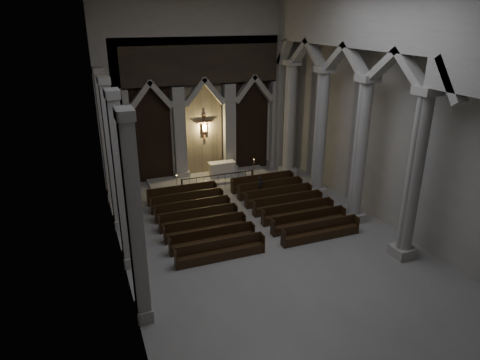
{
  "coord_description": "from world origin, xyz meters",
  "views": [
    {
      "loc": [
        -8.15,
        -16.28,
        10.78
      ],
      "look_at": [
        -0.69,
        3.0,
        2.77
      ],
      "focal_mm": 32.0,
      "sensor_mm": 36.0,
      "label": 1
    }
  ],
  "objects_px": {
    "altar": "(222,168)",
    "candle_stand_right": "(254,174)",
    "candle_stand_left": "(177,188)",
    "pews": "(245,213)",
    "altar_rail": "(218,179)",
    "worshipper": "(260,187)"
  },
  "relations": [
    {
      "from": "altar",
      "to": "candle_stand_left",
      "type": "relative_size",
      "value": 1.51
    },
    {
      "from": "altar",
      "to": "candle_stand_right",
      "type": "distance_m",
      "value": 2.34
    },
    {
      "from": "candle_stand_left",
      "to": "worshipper",
      "type": "height_order",
      "value": "worshipper"
    },
    {
      "from": "altar",
      "to": "pews",
      "type": "relative_size",
      "value": 0.19
    },
    {
      "from": "candle_stand_right",
      "to": "candle_stand_left",
      "type": "bearing_deg",
      "value": -175.71
    },
    {
      "from": "altar_rail",
      "to": "pews",
      "type": "relative_size",
      "value": 0.51
    },
    {
      "from": "altar_rail",
      "to": "worshipper",
      "type": "height_order",
      "value": "worshipper"
    },
    {
      "from": "altar_rail",
      "to": "candle_stand_right",
      "type": "relative_size",
      "value": 3.26
    },
    {
      "from": "altar_rail",
      "to": "worshipper",
      "type": "bearing_deg",
      "value": -46.74
    },
    {
      "from": "altar_rail",
      "to": "worshipper",
      "type": "xyz_separation_m",
      "value": [
        2.06,
        -2.19,
        -0.02
      ]
    },
    {
      "from": "altar",
      "to": "pews",
      "type": "distance_m",
      "value": 6.82
    },
    {
      "from": "candle_stand_left",
      "to": "candle_stand_right",
      "type": "bearing_deg",
      "value": 4.29
    },
    {
      "from": "altar_rail",
      "to": "candle_stand_left",
      "type": "bearing_deg",
      "value": 177.12
    },
    {
      "from": "altar",
      "to": "candle_stand_right",
      "type": "relative_size",
      "value": 1.23
    },
    {
      "from": "altar",
      "to": "pews",
      "type": "bearing_deg",
      "value": -97.83
    },
    {
      "from": "altar_rail",
      "to": "worshipper",
      "type": "distance_m",
      "value": 3.01
    },
    {
      "from": "candle_stand_right",
      "to": "worshipper",
      "type": "distance_m",
      "value": 2.85
    },
    {
      "from": "candle_stand_left",
      "to": "candle_stand_right",
      "type": "distance_m",
      "value": 5.55
    },
    {
      "from": "candle_stand_left",
      "to": "worshipper",
      "type": "distance_m",
      "value": 5.34
    },
    {
      "from": "altar",
      "to": "candle_stand_left",
      "type": "xyz_separation_m",
      "value": [
        -3.67,
        -1.8,
        -0.29
      ]
    },
    {
      "from": "pews",
      "to": "candle_stand_right",
      "type": "bearing_deg",
      "value": 62.43
    },
    {
      "from": "pews",
      "to": "worshipper",
      "type": "bearing_deg",
      "value": 51.85
    }
  ]
}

